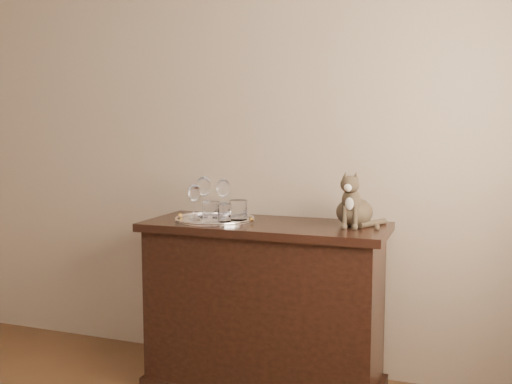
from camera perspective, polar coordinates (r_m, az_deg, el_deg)
wall_back at (r=3.30m, az=-7.23°, el=6.93°), size 4.00×0.10×2.70m
sideboard at (r=2.92m, az=0.90°, el=-11.37°), size 1.20×0.50×0.85m
tray at (r=2.88m, az=-4.13°, el=-2.82°), size 0.40×0.40×0.01m
wine_glass_a at (r=2.96m, az=-5.24°, el=-0.46°), size 0.08×0.08×0.21m
wine_glass_b at (r=2.97m, az=-3.29°, el=-0.58°), size 0.07×0.07×0.19m
wine_glass_c at (r=2.87m, az=-6.21°, el=-1.01°), size 0.07×0.07×0.18m
tumbler_a at (r=2.80m, az=-3.28°, el=-2.08°), size 0.08×0.08×0.09m
tumbler_b at (r=2.80m, az=-4.48°, el=-2.00°), size 0.09×0.09×0.10m
tumbler_c at (r=2.85m, az=-1.78°, el=-1.81°), size 0.09×0.09×0.10m
cat at (r=2.75m, az=9.84°, el=-0.60°), size 0.28×0.26×0.27m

